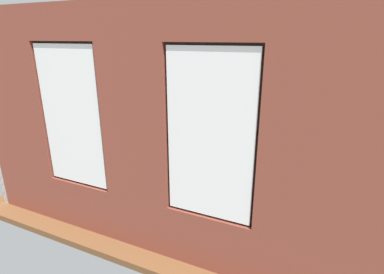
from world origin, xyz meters
TOP-DOWN VIEW (x-y plane):
  - ground_plane at (0.00, 0.00)m, footprint 6.24×5.42m
  - brick_wall_with_windows at (-0.00, 2.33)m, footprint 5.64×0.30m
  - white_wall_right at (2.77, 0.20)m, footprint 0.10×4.42m
  - couch_by_window at (0.55, 1.68)m, footprint 1.86×0.87m
  - couch_left at (-2.12, 0.27)m, footprint 0.88×1.98m
  - coffee_table at (0.42, 0.11)m, footprint 1.23×0.82m
  - cup_ceramic at (0.57, 0.00)m, footprint 0.08×0.08m
  - candle_jar at (0.42, 0.11)m, footprint 0.08×0.08m
  - table_plant_small at (0.79, 0.23)m, footprint 0.13×0.13m
  - remote_silver at (0.33, 0.23)m, footprint 0.09×0.18m
  - media_console at (2.47, -0.33)m, footprint 1.13×0.42m
  - tv_flatscreen at (2.47, -0.33)m, footprint 1.22×0.20m
  - papasan_chair at (0.87, -1.47)m, footprint 1.19×1.19m
  - potted_plant_between_couches at (-0.82, 1.63)m, footprint 0.80×0.71m
  - potted_plant_near_tv at (1.92, 0.68)m, footprint 0.97×0.82m
  - potted_plant_foreground_right at (2.17, -1.66)m, footprint 0.51×0.51m
  - potted_plant_mid_room_small at (-0.82, -0.64)m, footprint 0.34×0.34m
  - potted_plant_by_left_couch at (-1.72, -1.17)m, footprint 0.32×0.32m

SIDE VIEW (x-z plane):
  - ground_plane at x=0.00m, z-range -0.10..0.00m
  - media_console at x=2.47m, z-range 0.00..0.46m
  - couch_left at x=-2.12m, z-range -0.07..0.73m
  - couch_by_window at x=0.55m, z-range -0.07..0.73m
  - potted_plant_mid_room_small at x=-0.82m, z-range 0.10..0.66m
  - coffee_table at x=0.42m, z-range 0.17..0.63m
  - potted_plant_by_left_couch at x=-1.72m, z-range 0.12..0.75m
  - papasan_chair at x=0.87m, z-range 0.10..0.82m
  - remote_silver at x=0.33m, z-range 0.46..0.48m
  - cup_ceramic at x=0.57m, z-range 0.46..0.55m
  - candle_jar at x=0.42m, z-range 0.46..0.56m
  - potted_plant_foreground_right at x=2.17m, z-range 0.10..0.96m
  - table_plant_small at x=0.79m, z-range 0.46..0.66m
  - potted_plant_between_couches at x=-0.82m, z-range -0.04..1.27m
  - potted_plant_near_tv at x=1.92m, z-range 0.10..1.33m
  - tv_flatscreen at x=2.47m, z-range 0.46..1.25m
  - brick_wall_with_windows at x=0.00m, z-range -0.04..3.12m
  - white_wall_right at x=2.77m, z-range 0.00..3.15m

